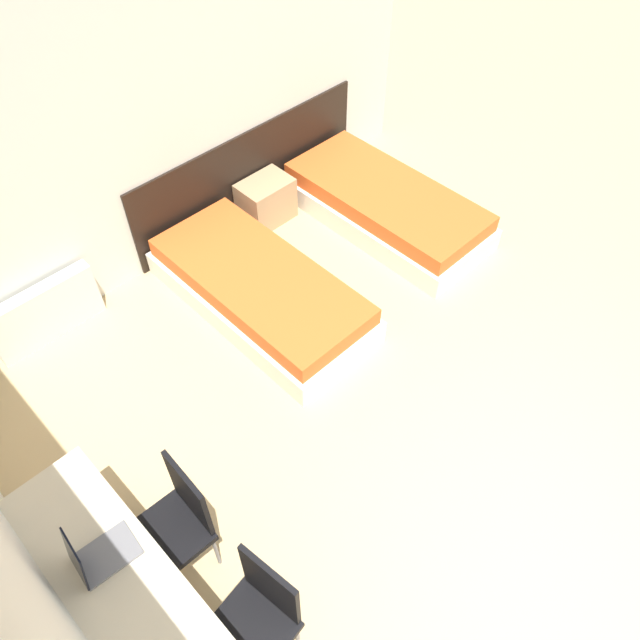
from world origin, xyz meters
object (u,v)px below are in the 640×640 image
bed_near_window (260,290)px  nightstand (266,201)px  bed_near_door (386,206)px  laptop (96,556)px  chair_near_laptop (176,521)px  chair_near_notebook (257,616)px

bed_near_window → nightstand: size_ratio=4.05×
nightstand → bed_near_door: bearing=-46.5°
bed_near_window → bed_near_door: bearing=0.0°
bed_near_window → laptop: (-2.20, -1.34, 0.66)m
laptop → nightstand: bearing=40.8°
laptop → bed_near_window: bearing=36.1°
bed_near_door → laptop: bearing=-160.6°
bed_near_door → nightstand: size_ratio=4.05×
bed_near_window → nightstand: nightstand is taller
bed_near_door → bed_near_window: bearing=180.0°
laptop → bed_near_door: bearing=24.2°
bed_near_door → nightstand: 1.16m
bed_near_window → chair_near_laptop: bearing=-143.2°
bed_near_door → chair_near_notebook: bearing=-148.7°
chair_near_laptop → laptop: size_ratio=2.83×
bed_near_window → bed_near_door: same height
chair_near_laptop → nightstand: bearing=42.6°
bed_near_window → chair_near_laptop: 2.22m
bed_near_window → bed_near_door: 1.60m
bed_near_door → nightstand: bearing=133.5°
bed_near_door → nightstand: (-0.80, 0.84, 0.03)m
bed_near_door → chair_near_notebook: size_ratio=2.18×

